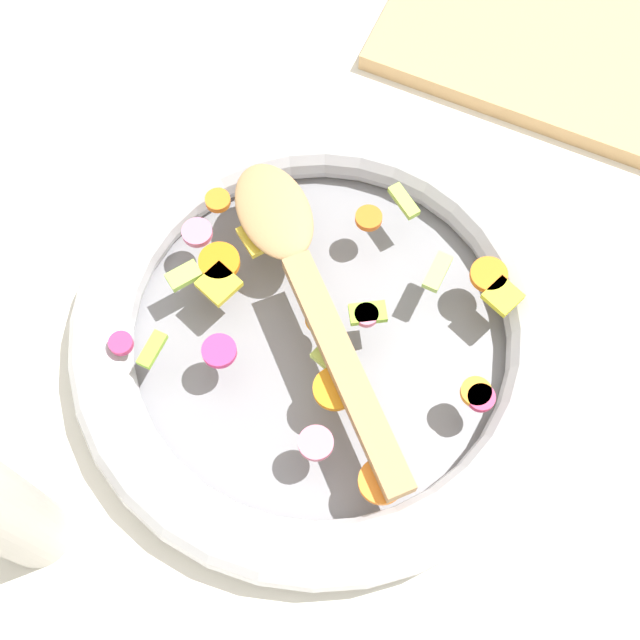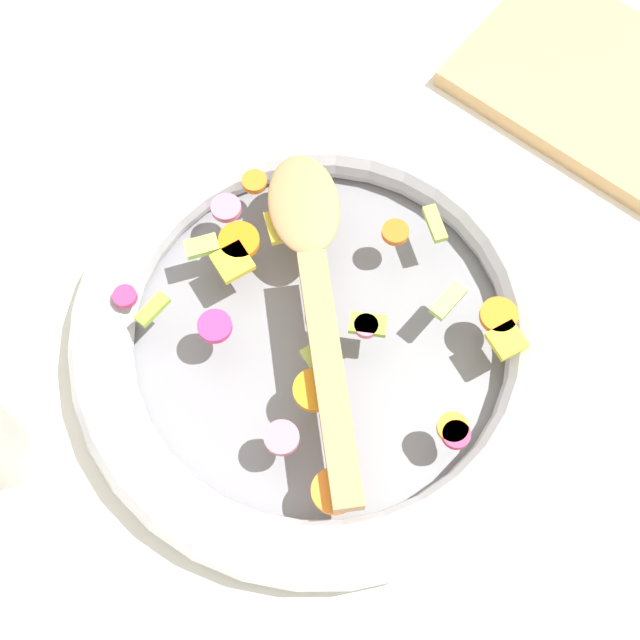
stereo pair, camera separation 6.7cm
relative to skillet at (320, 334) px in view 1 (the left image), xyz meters
name	(u,v)px [view 1 (the left image)]	position (x,y,z in m)	size (l,w,h in m)	color
ground_plane	(320,344)	(0.00, 0.00, -0.02)	(4.00, 4.00, 0.00)	silver
skillet	(320,334)	(0.00, 0.00, 0.00)	(0.39, 0.39, 0.05)	slate
chopped_vegetables	(322,318)	(0.00, 0.00, 0.03)	(0.28, 0.25, 0.01)	orange
wooden_spoon	(306,281)	(-0.02, 0.02, 0.04)	(0.23, 0.22, 0.01)	#A87F51
cutting_board	(542,45)	(0.07, 0.35, -0.01)	(0.29, 0.17, 0.02)	tan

